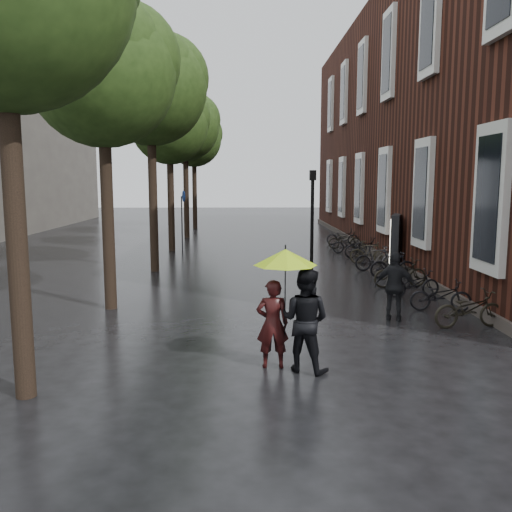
{
  "coord_description": "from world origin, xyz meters",
  "views": [
    {
      "loc": [
        -0.47,
        -7.38,
        3.46
      ],
      "look_at": [
        -0.19,
        6.1,
        1.55
      ],
      "focal_mm": 38.0,
      "sensor_mm": 36.0,
      "label": 1
    }
  ],
  "objects_px": {
    "ad_lightbox": "(396,242)",
    "lamp_post": "(312,219)",
    "parked_bicycles": "(378,259)",
    "person_black": "(305,320)",
    "pedestrian_walking": "(395,286)",
    "person_burgundy": "(272,324)"
  },
  "relations": [
    {
      "from": "parked_bicycles",
      "to": "lamp_post",
      "type": "relative_size",
      "value": 4.57
    },
    {
      "from": "parked_bicycles",
      "to": "person_black",
      "type": "bearing_deg",
      "value": -110.2
    },
    {
      "from": "person_burgundy",
      "to": "ad_lightbox",
      "type": "bearing_deg",
      "value": -118.16
    },
    {
      "from": "ad_lightbox",
      "to": "pedestrian_walking",
      "type": "bearing_deg",
      "value": -85.5
    },
    {
      "from": "parked_bicycles",
      "to": "ad_lightbox",
      "type": "xyz_separation_m",
      "value": [
        0.65,
        0.01,
        0.62
      ]
    },
    {
      "from": "person_burgundy",
      "to": "parked_bicycles",
      "type": "distance_m",
      "value": 11.7
    },
    {
      "from": "person_black",
      "to": "pedestrian_walking",
      "type": "bearing_deg",
      "value": -99.38
    },
    {
      "from": "pedestrian_walking",
      "to": "lamp_post",
      "type": "height_order",
      "value": "lamp_post"
    },
    {
      "from": "parked_bicycles",
      "to": "pedestrian_walking",
      "type": "bearing_deg",
      "value": -100.75
    },
    {
      "from": "person_black",
      "to": "lamp_post",
      "type": "height_order",
      "value": "lamp_post"
    },
    {
      "from": "ad_lightbox",
      "to": "lamp_post",
      "type": "relative_size",
      "value": 0.57
    },
    {
      "from": "person_burgundy",
      "to": "pedestrian_walking",
      "type": "distance_m",
      "value": 4.59
    },
    {
      "from": "person_burgundy",
      "to": "ad_lightbox",
      "type": "relative_size",
      "value": 0.77
    },
    {
      "from": "person_burgundy",
      "to": "person_black",
      "type": "xyz_separation_m",
      "value": [
        0.58,
        -0.19,
        0.12
      ]
    },
    {
      "from": "person_black",
      "to": "ad_lightbox",
      "type": "height_order",
      "value": "ad_lightbox"
    },
    {
      "from": "ad_lightbox",
      "to": "lamp_post",
      "type": "distance_m",
      "value": 5.53
    },
    {
      "from": "ad_lightbox",
      "to": "lamp_post",
      "type": "xyz_separation_m",
      "value": [
        -3.7,
        -3.93,
        1.19
      ]
    },
    {
      "from": "person_black",
      "to": "parked_bicycles",
      "type": "xyz_separation_m",
      "value": [
        4.03,
        10.95,
        -0.5
      ]
    },
    {
      "from": "pedestrian_walking",
      "to": "lamp_post",
      "type": "xyz_separation_m",
      "value": [
        -1.63,
        3.53,
        1.41
      ]
    },
    {
      "from": "person_burgundy",
      "to": "parked_bicycles",
      "type": "bearing_deg",
      "value": -115.3
    },
    {
      "from": "lamp_post",
      "to": "ad_lightbox",
      "type": "bearing_deg",
      "value": 46.7
    },
    {
      "from": "ad_lightbox",
      "to": "parked_bicycles",
      "type": "bearing_deg",
      "value": -159.18
    }
  ]
}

